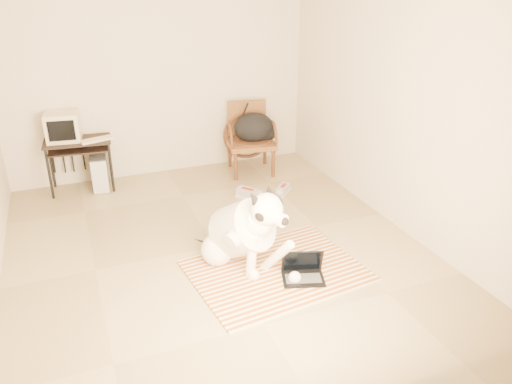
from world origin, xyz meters
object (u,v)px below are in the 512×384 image
computer_desk (78,147)px  dog (242,232)px  laptop (303,271)px  crt_monitor (63,127)px  pc_tower (100,171)px  backpack (256,129)px  rattan_chair (250,138)px

computer_desk → dog: bearing=-62.3°
laptop → crt_monitor: size_ratio=1.01×
pc_tower → dog: bearing=-66.4°
computer_desk → backpack: (2.28, -0.22, 0.05)m
dog → laptop: (0.42, -0.42, -0.28)m
laptop → pc_tower: 3.20m
computer_desk → rattan_chair: bearing=-4.1°
pc_tower → rattan_chair: bearing=-4.4°
crt_monitor → rattan_chair: crt_monitor is taller
backpack → pc_tower: bearing=174.0°
dog → crt_monitor: crt_monitor is taller
dog → rattan_chair: (0.94, 2.26, 0.11)m
computer_desk → backpack: size_ratio=1.42×
dog → backpack: size_ratio=1.88×
computer_desk → pc_tower: bearing=-1.6°
crt_monitor → backpack: (2.41, -0.28, -0.22)m
dog → rattan_chair: size_ratio=1.17×
computer_desk → crt_monitor: size_ratio=1.91×
pc_tower → backpack: 2.11m
crt_monitor → pc_tower: bearing=-11.0°
computer_desk → pc_tower: size_ratio=1.69×
computer_desk → rattan_chair: (2.22, -0.16, -0.10)m
laptop → pc_tower: pc_tower is taller
computer_desk → crt_monitor: crt_monitor is taller
dog → computer_desk: dog is taller
crt_monitor → backpack: crt_monitor is taller
laptop → rattan_chair: bearing=79.0°
crt_monitor → backpack: size_ratio=0.74×
rattan_chair → pc_tower: bearing=175.6°
dog → crt_monitor: 2.89m
laptop → computer_desk: bearing=120.8°
pc_tower → laptop: bearing=-62.4°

